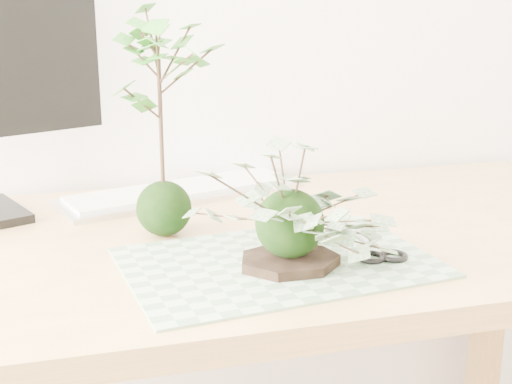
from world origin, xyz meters
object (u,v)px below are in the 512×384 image
(ivy_kokedama, at_px, (290,192))
(maple_kokedama, at_px, (159,73))
(desk, at_px, (217,286))
(keyboard, at_px, (181,192))

(ivy_kokedama, xyz_separation_m, maple_kokedama, (-0.16, 0.20, 0.15))
(desk, height_order, maple_kokedama, maple_kokedama)
(ivy_kokedama, bearing_deg, maple_kokedama, 128.37)
(desk, relative_size, ivy_kokedama, 4.42)
(maple_kokedama, xyz_separation_m, keyboard, (0.07, 0.22, -0.26))
(keyboard, bearing_deg, maple_kokedama, -122.78)
(ivy_kokedama, distance_m, maple_kokedama, 0.29)
(desk, distance_m, ivy_kokedama, 0.27)
(desk, relative_size, keyboard, 3.15)
(desk, distance_m, keyboard, 0.28)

